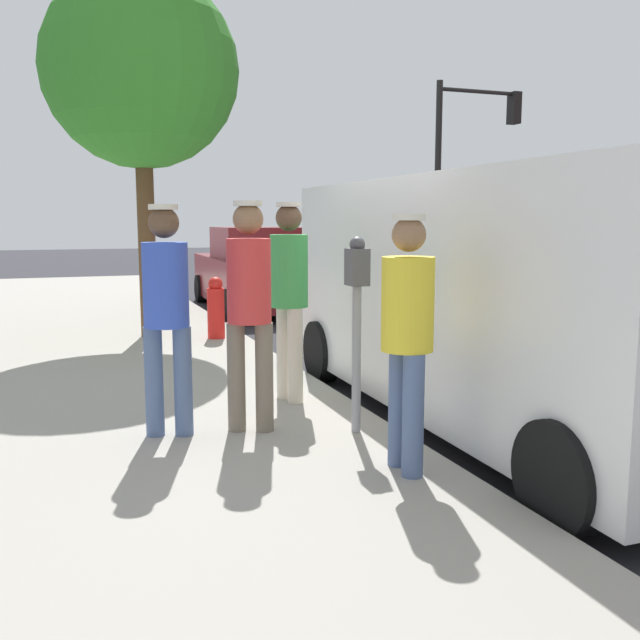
% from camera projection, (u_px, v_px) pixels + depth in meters
% --- Properties ---
extents(ground_plane, '(80.00, 80.00, 0.00)m').
position_uv_depth(ground_plane, '(462.00, 414.00, 6.56)').
color(ground_plane, '#2D2D33').
extents(sidewalk_slab, '(5.00, 32.00, 0.15)m').
position_uv_depth(sidewalk_slab, '(64.00, 448.00, 5.35)').
color(sidewalk_slab, '#9E998E').
rests_on(sidewalk_slab, ground).
extents(parking_meter_near, '(0.14, 0.18, 1.52)m').
position_uv_depth(parking_meter_near, '(357.00, 301.00, 5.35)').
color(parking_meter_near, gray).
rests_on(parking_meter_near, sidewalk_slab).
extents(pedestrian_in_blue, '(0.35, 0.34, 1.76)m').
position_uv_depth(pedestrian_in_blue, '(166.00, 305.00, 5.28)').
color(pedestrian_in_blue, '#4C608C').
rests_on(pedestrian_in_blue, sidewalk_slab).
extents(pedestrian_in_yellow, '(0.34, 0.36, 1.68)m').
position_uv_depth(pedestrian_in_yellow, '(407.00, 327.00, 4.52)').
color(pedestrian_in_yellow, '#4C608C').
rests_on(pedestrian_in_yellow, sidewalk_slab).
extents(pedestrian_in_green, '(0.34, 0.36, 1.80)m').
position_uv_depth(pedestrian_in_green, '(289.00, 288.00, 6.32)').
color(pedestrian_in_green, beige).
rests_on(pedestrian_in_green, sidewalk_slab).
extents(pedestrian_in_red, '(0.34, 0.34, 1.79)m').
position_uv_depth(pedestrian_in_red, '(249.00, 300.00, 5.39)').
color(pedestrian_in_red, '#726656').
rests_on(pedestrian_in_red, sidewalk_slab).
extents(parked_van, '(2.20, 5.23, 2.15)m').
position_uv_depth(parked_van, '(502.00, 294.00, 6.13)').
color(parked_van, white).
rests_on(parked_van, ground).
extents(parked_sedan_behind, '(2.06, 4.45, 1.65)m').
position_uv_depth(parked_sedan_behind, '(257.00, 273.00, 14.01)').
color(parked_sedan_behind, maroon).
rests_on(parked_sedan_behind, ground).
extents(traffic_light_corner, '(2.48, 0.42, 5.20)m').
position_uv_depth(traffic_light_corner, '(467.00, 151.00, 17.85)').
color(traffic_light_corner, black).
rests_on(traffic_light_corner, ground).
extents(street_tree, '(2.65, 2.65, 4.98)m').
position_uv_depth(street_tree, '(141.00, 71.00, 9.48)').
color(street_tree, brown).
rests_on(street_tree, sidewalk_slab).
extents(fire_hydrant, '(0.24, 0.24, 0.86)m').
position_uv_depth(fire_hydrant, '(216.00, 309.00, 9.79)').
color(fire_hydrant, red).
rests_on(fire_hydrant, sidewalk_slab).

